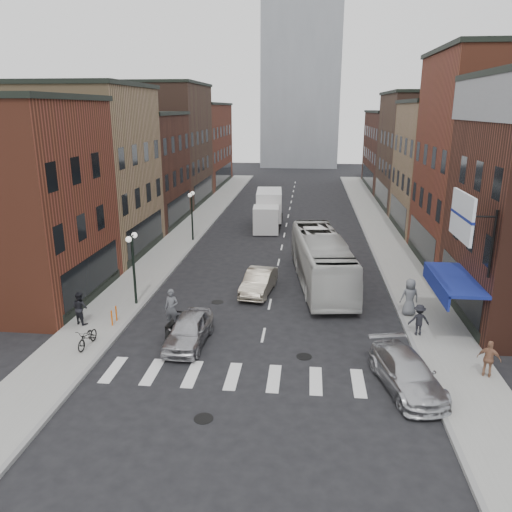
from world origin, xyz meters
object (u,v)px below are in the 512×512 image
at_px(curb_car, 407,373).
at_px(ped_right_c, 410,297).
at_px(ped_right_a, 419,320).
at_px(billboard_sign, 464,218).
at_px(parked_bicycle, 88,337).
at_px(motorcycle_rider, 172,315).
at_px(streetlamp_near, 133,256).
at_px(streetlamp_far, 192,207).
at_px(sedan_left_far, 259,282).
at_px(bike_rack, 114,316).
at_px(transit_bus, 321,260).
at_px(sedan_left_near, 189,330).
at_px(box_truck, 268,210).
at_px(ped_left_solo, 80,308).
at_px(ped_right_b, 489,359).

height_order(curb_car, ped_right_c, ped_right_c).
height_order(ped_right_a, ped_right_c, ped_right_c).
height_order(billboard_sign, ped_right_a, billboard_sign).
bearing_deg(parked_bicycle, motorcycle_rider, 28.14).
distance_m(streetlamp_near, motorcycle_rider, 5.13).
height_order(streetlamp_far, sedan_left_far, streetlamp_far).
xyz_separation_m(bike_rack, ped_right_a, (15.00, 0.23, 0.37)).
distance_m(streetlamp_near, transit_bus, 11.42).
distance_m(streetlamp_near, sedan_left_near, 6.30).
relative_size(billboard_sign, sedan_left_far, 0.87).
distance_m(motorcycle_rider, ped_right_a, 11.76).
height_order(curb_car, ped_right_a, ped_right_a).
relative_size(bike_rack, sedan_left_far, 0.19).
height_order(box_truck, motorcycle_rider, box_truck).
height_order(sedan_left_far, ped_right_a, ped_right_a).
bearing_deg(box_truck, ped_right_a, -71.73).
bearing_deg(streetlamp_near, bike_rack, -94.24).
distance_m(box_truck, parked_bicycle, 26.00).
height_order(streetlamp_far, ped_right_a, streetlamp_far).
xyz_separation_m(streetlamp_near, box_truck, (5.75, 19.93, -1.31)).
relative_size(streetlamp_far, box_truck, 0.54).
bearing_deg(parked_bicycle, sedan_left_near, 16.00).
distance_m(billboard_sign, streetlamp_near, 16.68).
relative_size(sedan_left_far, curb_car, 0.92).
relative_size(sedan_left_far, ped_right_a, 2.78).
bearing_deg(curb_car, streetlamp_far, 109.09).
xyz_separation_m(sedan_left_far, ped_right_a, (8.20, -5.21, 0.22)).
relative_size(bike_rack, ped_right_a, 0.52).
height_order(streetlamp_far, box_truck, streetlamp_far).
distance_m(billboard_sign, ped_right_a, 5.45).
bearing_deg(motorcycle_rider, bike_rack, 170.56).
bearing_deg(ped_left_solo, bike_rack, -147.94).
xyz_separation_m(streetlamp_near, sedan_left_far, (6.60, 2.74, -2.21)).
height_order(box_truck, ped_right_c, box_truck).
bearing_deg(ped_right_c, transit_bus, -57.67).
relative_size(streetlamp_near, ped_right_a, 2.67).
bearing_deg(box_truck, ped_left_solo, -112.11).
xyz_separation_m(box_truck, motorcycle_rider, (-2.65, -23.61, -0.45)).
height_order(box_truck, ped_right_b, box_truck).
xyz_separation_m(sedan_left_far, ped_left_solo, (-8.44, -5.67, 0.29)).
height_order(parked_bicycle, ped_left_solo, ped_left_solo).
distance_m(streetlamp_far, motorcycle_rider, 18.04).
bearing_deg(bike_rack, ped_right_a, 0.88).
bearing_deg(curb_car, ped_right_b, 3.91).
bearing_deg(billboard_sign, motorcycle_rider, -179.20).
xyz_separation_m(streetlamp_near, ped_left_solo, (-1.84, -2.93, -1.92)).
relative_size(curb_car, parked_bicycle, 2.73).
distance_m(transit_bus, ped_right_c, 6.56).
bearing_deg(billboard_sign, streetlamp_near, 167.65).
height_order(motorcycle_rider, sedan_left_near, motorcycle_rider).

